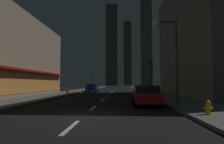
% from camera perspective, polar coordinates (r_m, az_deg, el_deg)
% --- Properties ---
extents(ground_plane, '(78.00, 136.00, 0.10)m').
position_cam_1_polar(ground_plane, '(40.68, 0.61, -5.86)').
color(ground_plane, black).
extents(sidewalk_right, '(4.00, 76.00, 0.15)m').
position_cam_1_polar(sidewalk_right, '(40.95, 10.49, -5.61)').
color(sidewalk_right, '#605E59').
rests_on(sidewalk_right, ground).
extents(sidewalk_left, '(4.00, 76.00, 0.15)m').
position_cam_1_polar(sidewalk_left, '(41.59, -9.12, -5.59)').
color(sidewalk_left, '#605E59').
rests_on(sidewalk_left, ground).
extents(lane_marking_center, '(0.16, 43.80, 0.01)m').
position_cam_1_polar(lane_marking_center, '(27.51, -0.68, -6.86)').
color(lane_marking_center, silver).
rests_on(lane_marking_center, ground).
extents(building_apartment_right, '(11.00, 20.00, 15.98)m').
position_cam_1_polar(building_apartment_right, '(28.37, 30.05, 9.95)').
color(building_apartment_right, slate).
rests_on(building_apartment_right, ground).
extents(skyscraper_distant_tall, '(8.11, 6.28, 55.59)m').
position_cam_1_polar(skyscraper_distant_tall, '(125.85, 0.00, 8.50)').
color(skyscraper_distant_tall, '#514D3D').
rests_on(skyscraper_distant_tall, ground).
extents(skyscraper_distant_mid, '(6.01, 8.66, 50.47)m').
position_cam_1_polar(skyscraper_distant_mid, '(145.46, 4.91, 5.85)').
color(skyscraper_distant_mid, '#494637').
rests_on(skyscraper_distant_mid, ground).
extents(skyscraper_distant_short, '(6.98, 7.46, 72.55)m').
position_cam_1_polar(skyscraper_distant_short, '(127.26, 10.64, 12.35)').
color(skyscraper_distant_short, '#5C5745').
rests_on(skyscraper_distant_short, ground).
extents(car_parked_near, '(1.98, 4.24, 1.45)m').
position_cam_1_polar(car_parked_near, '(13.57, 10.59, -7.14)').
color(car_parked_near, '#B21919').
rests_on(car_parked_near, ground).
extents(car_parked_far, '(1.98, 4.24, 1.45)m').
position_cam_1_polar(car_parked_far, '(33.33, -6.23, -4.99)').
color(car_parked_far, navy).
rests_on(car_parked_far, ground).
extents(fire_hydrant_yellow_near, '(0.42, 0.30, 0.65)m').
position_cam_1_polar(fire_hydrant_yellow_near, '(9.74, 28.02, -9.94)').
color(fire_hydrant_yellow_near, yellow).
rests_on(fire_hydrant_yellow_near, sidewalk_right).
extents(fire_hydrant_far_left, '(0.42, 0.30, 0.65)m').
position_cam_1_polar(fire_hydrant_far_left, '(26.52, -13.89, -5.92)').
color(fire_hydrant_far_left, red).
rests_on(fire_hydrant_far_left, sidewalk_left).
extents(traffic_light_near_right, '(0.32, 0.48, 4.20)m').
position_cam_1_polar(traffic_light_near_right, '(23.18, 12.22, 0.47)').
color(traffic_light_near_right, '#2D2D2D').
rests_on(traffic_light_near_right, sidewalk_right).
extents(traffic_light_far_left, '(0.32, 0.48, 4.20)m').
position_cam_1_polar(traffic_light_far_left, '(44.92, -6.20, -1.48)').
color(traffic_light_far_left, '#2D2D2D').
rests_on(traffic_light_far_left, sidewalk_left).
extents(street_lamp_right, '(1.96, 0.56, 6.58)m').
position_cam_1_polar(street_lamp_right, '(15.34, 16.58, 9.64)').
color(street_lamp_right, '#38383D').
rests_on(street_lamp_right, sidewalk_right).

